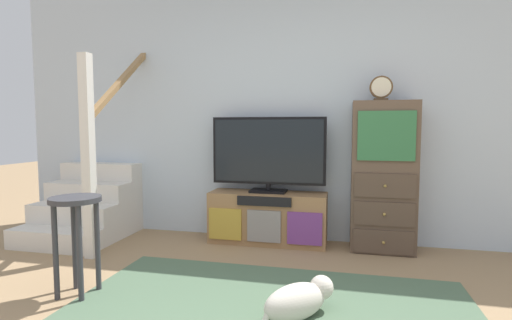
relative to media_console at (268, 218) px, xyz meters
name	(u,v)px	position (x,y,z in m)	size (l,w,h in m)	color
back_wall	(301,109)	(0.30, 0.27, 1.09)	(6.40, 0.12, 2.70)	silver
media_console	(268,218)	(0.00, 0.00, 0.00)	(1.17, 0.38, 0.51)	#997047
television	(268,153)	(0.00, 0.02, 0.66)	(1.14, 0.22, 0.75)	black
side_cabinet	(383,177)	(1.10, 0.01, 0.44)	(0.58, 0.38, 1.40)	brown
desk_clock	(381,88)	(1.06, 0.00, 1.26)	(0.20, 0.08, 0.23)	#4C3823
staircase	(99,198)	(-1.94, 0.01, 0.11)	(1.00, 1.36, 2.20)	silver
bar_stool_near	(76,222)	(-1.04, -1.50, 0.26)	(0.34, 0.34, 0.69)	#333338
dog	(299,300)	(0.49, -1.49, -0.14)	(0.45, 0.45, 0.23)	beige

